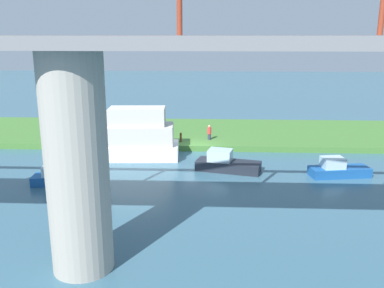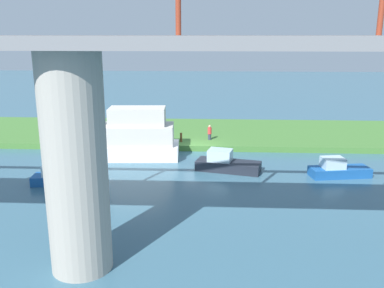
# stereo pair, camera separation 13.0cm
# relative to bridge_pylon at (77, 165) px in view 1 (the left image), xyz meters

# --- Properties ---
(ground_plane) EXTENTS (160.00, 160.00, 0.00)m
(ground_plane) POSITION_rel_bridge_pylon_xyz_m (-4.43, -19.17, -4.76)
(ground_plane) COLOR #386075
(grassy_bank) EXTENTS (80.00, 12.00, 0.50)m
(grassy_bank) POSITION_rel_bridge_pylon_xyz_m (-4.43, -25.17, -4.51)
(grassy_bank) COLOR #427533
(grassy_bank) RESTS_ON ground
(bridge_pylon) EXTENTS (2.65, 2.65, 9.52)m
(bridge_pylon) POSITION_rel_bridge_pylon_xyz_m (0.00, 0.00, 0.00)
(bridge_pylon) COLOR #9E998E
(bridge_pylon) RESTS_ON ground
(bridge_span) EXTENTS (58.99, 4.30, 3.25)m
(bridge_span) POSITION_rel_bridge_pylon_xyz_m (0.00, -0.02, 5.26)
(bridge_span) COLOR slate
(bridge_span) RESTS_ON bridge_pylon
(person_on_bank) EXTENTS (0.50, 0.50, 1.39)m
(person_on_bank) POSITION_rel_bridge_pylon_xyz_m (-5.43, -21.50, -3.56)
(person_on_bank) COLOR #2D334C
(person_on_bank) RESTS_ON grassy_bank
(mooring_post) EXTENTS (0.20, 0.20, 0.84)m
(mooring_post) POSITION_rel_bridge_pylon_xyz_m (-2.85, -20.54, -3.84)
(mooring_post) COLOR brown
(mooring_post) RESTS_ON grassy_bank
(motorboat_red) EXTENTS (9.23, 3.51, 4.64)m
(motorboat_red) POSITION_rel_bridge_pylon_xyz_m (1.35, -16.99, -3.04)
(motorboat_red) COLOR white
(motorboat_red) RESTS_ON ground
(pontoon_yellow) EXTENTS (5.08, 2.84, 1.60)m
(pontoon_yellow) POSITION_rel_bridge_pylon_xyz_m (-6.76, -13.98, -4.19)
(pontoon_yellow) COLOR #1E232D
(pontoon_yellow) RESTS_ON ground
(motorboat_white) EXTENTS (4.49, 2.21, 1.43)m
(motorboat_white) POSITION_rel_bridge_pylon_xyz_m (-14.83, -13.06, -4.25)
(motorboat_white) COLOR #195199
(motorboat_white) RESTS_ON ground
(skiff_small) EXTENTS (4.17, 1.76, 1.36)m
(skiff_small) POSITION_rel_bridge_pylon_xyz_m (4.74, -10.54, -4.28)
(skiff_small) COLOR #195199
(skiff_small) RESTS_ON ground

